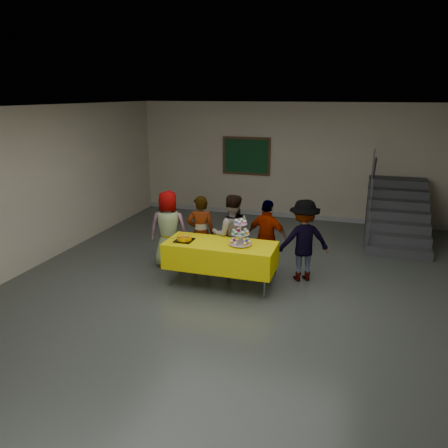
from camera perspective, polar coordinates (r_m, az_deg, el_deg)
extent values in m
plane|color=#4C514C|center=(7.30, 1.24, -9.33)|extent=(10.00, 10.00, 0.00)
cube|color=#BFB49A|center=(11.57, 8.30, 8.08)|extent=(8.00, 0.04, 3.00)
cube|color=#BFB49A|center=(8.74, -24.80, 3.92)|extent=(0.04, 10.00, 3.00)
cube|color=silver|center=(6.56, 1.41, 14.92)|extent=(8.00, 10.00, 0.04)
cube|color=#999999|center=(11.85, 8.00, 1.17)|extent=(7.90, 0.03, 0.12)
cylinder|color=#595960|center=(7.58, -7.22, -5.44)|extent=(0.04, 0.04, 0.73)
cylinder|color=#595960|center=(7.08, 5.34, -7.00)|extent=(0.04, 0.04, 0.73)
cylinder|color=#595960|center=(8.07, -5.52, -3.97)|extent=(0.04, 0.04, 0.73)
cylinder|color=#595960|center=(7.61, 6.28, -5.31)|extent=(0.04, 0.04, 0.73)
cube|color=#595960|center=(7.41, -0.46, -2.72)|extent=(1.80, 0.70, 0.02)
cube|color=#E2CF04|center=(7.47, -0.46, -4.10)|extent=(1.88, 0.78, 0.44)
cylinder|color=silver|center=(7.30, 2.15, -2.73)|extent=(0.18, 0.18, 0.01)
cylinder|color=silver|center=(7.24, 2.17, -1.20)|extent=(0.02, 0.02, 0.42)
cylinder|color=silver|center=(7.30, 2.15, -2.54)|extent=(0.38, 0.38, 0.01)
cylinder|color=silver|center=(7.24, 2.17, -1.28)|extent=(0.30, 0.30, 0.01)
cylinder|color=silver|center=(7.19, 2.18, 0.01)|extent=(0.22, 0.22, 0.01)
cube|color=black|center=(7.54, -5.21, -2.13)|extent=(0.30, 0.30, 0.02)
cylinder|color=#FEA300|center=(7.52, -5.22, -1.81)|extent=(0.25, 0.25, 0.07)
ellipsoid|color=#FEA300|center=(7.51, -5.22, -1.56)|extent=(0.25, 0.25, 0.05)
ellipsoid|color=white|center=(7.46, -5.01, -1.55)|extent=(0.08, 0.08, 0.02)
cube|color=silver|center=(7.40, -5.76, -1.72)|extent=(0.30, 0.16, 0.04)
imported|color=slate|center=(8.32, -7.25, -0.65)|extent=(0.81, 0.62, 1.48)
imported|color=slate|center=(8.12, -3.06, -1.17)|extent=(0.60, 0.49, 1.43)
imported|color=slate|center=(7.91, 0.98, -1.41)|extent=(0.87, 0.76, 1.49)
imported|color=#5C5C65|center=(7.91, 5.67, -1.83)|extent=(0.88, 0.53, 1.40)
imported|color=slate|center=(7.77, 10.33, -2.12)|extent=(1.08, 0.88, 1.46)
cube|color=#424447|center=(9.61, 21.75, -3.43)|extent=(1.30, 0.30, 0.18)
cube|color=#424447|center=(9.87, 21.70, -2.36)|extent=(1.30, 0.30, 0.36)
cube|color=#424447|center=(10.13, 21.66, -1.35)|extent=(1.30, 0.30, 0.54)
cube|color=#424447|center=(10.39, 21.61, -0.38)|extent=(1.30, 0.30, 0.72)
cube|color=#424447|center=(10.65, 21.57, 0.53)|extent=(1.30, 0.30, 0.90)
cube|color=#424447|center=(10.92, 21.53, 1.41)|extent=(1.30, 0.30, 1.08)
cube|color=#424447|center=(11.19, 21.49, 2.24)|extent=(1.30, 0.30, 1.26)
cube|color=#424447|center=(11.48, 21.41, 2.59)|extent=(1.30, 0.30, 1.26)
cylinder|color=#595960|center=(9.42, 18.38, -1.17)|extent=(0.04, 0.04, 0.90)
cylinder|color=#595960|center=(10.05, 18.64, 3.11)|extent=(0.04, 0.04, 0.90)
cylinder|color=#595960|center=(10.84, 18.87, 6.94)|extent=(0.04, 0.04, 0.90)
cylinder|color=#595960|center=(10.01, 18.88, 5.67)|extent=(0.04, 1.85, 1.20)
cube|color=#472B16|center=(11.75, 2.93, 8.85)|extent=(1.30, 0.04, 1.00)
cube|color=#133D1F|center=(11.73, 2.90, 8.84)|extent=(1.18, 0.02, 0.88)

